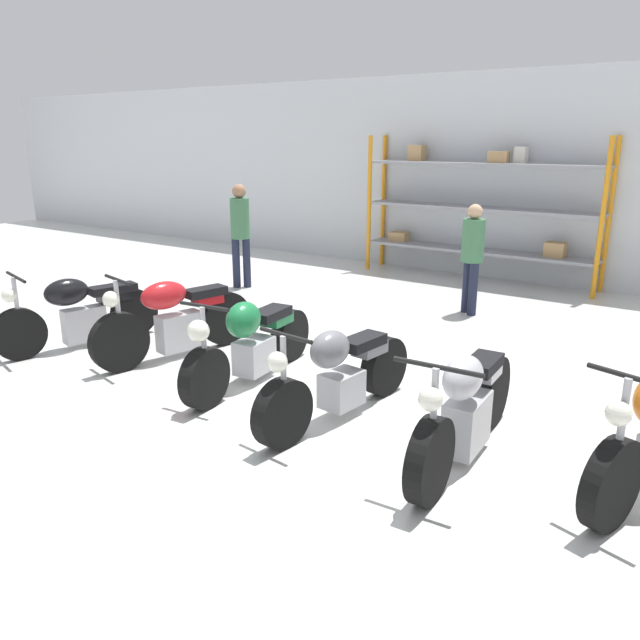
{
  "coord_description": "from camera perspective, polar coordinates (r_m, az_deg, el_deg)",
  "views": [
    {
      "loc": [
        3.47,
        -4.61,
        2.5
      ],
      "look_at": [
        0.0,
        0.4,
        0.7
      ],
      "focal_mm": 35.0,
      "sensor_mm": 36.0,
      "label": 1
    }
  ],
  "objects": [
    {
      "name": "motorcycle_black",
      "position": [
        8.15,
        -21.12,
        0.72
      ],
      "size": [
        0.79,
        1.99,
        0.99
      ],
      "rotation": [
        0.0,
        0.0,
        -1.82
      ],
      "color": "black",
      "rests_on": "ground_plane"
    },
    {
      "name": "motorcycle_grey",
      "position": [
        5.67,
        1.66,
        -5.1
      ],
      "size": [
        0.56,
        2.06,
        0.98
      ],
      "rotation": [
        0.0,
        0.0,
        -1.68
      ],
      "color": "black",
      "rests_on": "ground_plane"
    },
    {
      "name": "motorcycle_green",
      "position": [
        6.54,
        -6.38,
        -2.07
      ],
      "size": [
        0.56,
        2.14,
        1.01
      ],
      "rotation": [
        0.0,
        0.0,
        -1.47
      ],
      "color": "black",
      "rests_on": "ground_plane"
    },
    {
      "name": "back_wall",
      "position": [
        11.64,
        17.7,
        12.24
      ],
      "size": [
        30.0,
        0.08,
        3.6
      ],
      "color": "silver",
      "rests_on": "ground_plane"
    },
    {
      "name": "ground_plane",
      "position": [
        6.29,
        -2.09,
        -6.99
      ],
      "size": [
        30.0,
        30.0,
        0.0
      ],
      "primitive_type": "plane",
      "color": "silver"
    },
    {
      "name": "person_near_rack",
      "position": [
        9.22,
        13.76,
        6.17
      ],
      "size": [
        0.45,
        0.45,
        1.59
      ],
      "rotation": [
        0.0,
        0.0,
        4.02
      ],
      "color": "#1E2338",
      "rests_on": "ground_plane"
    },
    {
      "name": "motorcycle_red",
      "position": [
        7.42,
        -13.13,
        0.04
      ],
      "size": [
        0.74,
        2.03,
        1.04
      ],
      "rotation": [
        0.0,
        0.0,
        -1.8
      ],
      "color": "black",
      "rests_on": "ground_plane"
    },
    {
      "name": "person_browsing",
      "position": [
        10.68,
        -7.31,
        8.41
      ],
      "size": [
        0.45,
        0.45,
        1.74
      ],
      "rotation": [
        0.0,
        0.0,
        2.24
      ],
      "color": "#1E2338",
      "rests_on": "ground_plane"
    },
    {
      "name": "motorcycle_silver",
      "position": [
        5.1,
        13.17,
        -7.93
      ],
      "size": [
        0.65,
        2.1,
        1.02
      ],
      "rotation": [
        0.0,
        0.0,
        -1.52
      ],
      "color": "black",
      "rests_on": "ground_plane"
    },
    {
      "name": "shelving_rack",
      "position": [
        11.53,
        14.23,
        10.05
      ],
      "size": [
        4.25,
        0.63,
        2.52
      ],
      "color": "orange",
      "rests_on": "ground_plane"
    }
  ]
}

